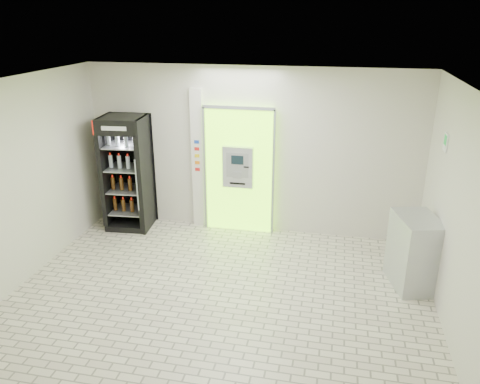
# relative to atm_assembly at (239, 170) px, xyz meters

# --- Properties ---
(ground) EXTENTS (6.00, 6.00, 0.00)m
(ground) POSITION_rel_atm_assembly_xyz_m (0.20, -2.41, -1.17)
(ground) COLOR beige
(ground) RESTS_ON ground
(room_shell) EXTENTS (6.00, 6.00, 6.00)m
(room_shell) POSITION_rel_atm_assembly_xyz_m (0.20, -2.41, 0.67)
(room_shell) COLOR beige
(room_shell) RESTS_ON ground
(atm_assembly) EXTENTS (1.30, 0.24, 2.33)m
(atm_assembly) POSITION_rel_atm_assembly_xyz_m (0.00, 0.00, 0.00)
(atm_assembly) COLOR #8AFC17
(atm_assembly) RESTS_ON ground
(pillar) EXTENTS (0.22, 0.11, 2.60)m
(pillar) POSITION_rel_atm_assembly_xyz_m (-0.78, 0.04, 0.13)
(pillar) COLOR silver
(pillar) RESTS_ON ground
(beverage_cooler) EXTENTS (0.85, 0.79, 2.11)m
(beverage_cooler) POSITION_rel_atm_assembly_xyz_m (-2.05, -0.27, -0.16)
(beverage_cooler) COLOR black
(beverage_cooler) RESTS_ON ground
(steel_cabinet) EXTENTS (0.75, 0.93, 1.09)m
(steel_cabinet) POSITION_rel_atm_assembly_xyz_m (2.92, -1.39, -0.62)
(steel_cabinet) COLOR #B0B3B9
(steel_cabinet) RESTS_ON ground
(exit_sign) EXTENTS (0.02, 0.22, 0.26)m
(exit_sign) POSITION_rel_atm_assembly_xyz_m (3.19, -1.01, 0.95)
(exit_sign) COLOR white
(exit_sign) RESTS_ON room_shell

